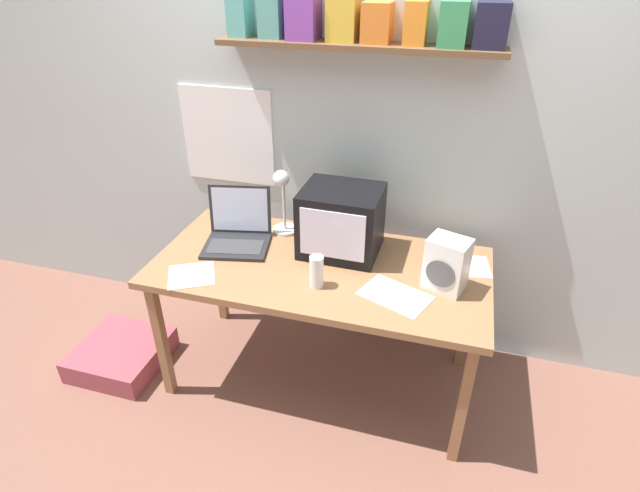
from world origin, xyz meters
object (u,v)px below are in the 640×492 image
desk_lamp (283,197)px  juice_glass (317,273)px  crt_monitor (341,221)px  space_heater (447,264)px  corner_desk (320,275)px  open_notebook (395,296)px  floor_cushion (122,354)px  loose_paper_near_monitor (192,275)px  printed_handout (460,266)px  laptop (238,230)px

desk_lamp → juice_glass: desk_lamp is taller
crt_monitor → juice_glass: size_ratio=2.52×
space_heater → crt_monitor: bearing=179.0°
juice_glass → desk_lamp: bearing=126.3°
desk_lamp → corner_desk: bearing=-51.1°
open_notebook → floor_cushion: size_ratio=0.75×
crt_monitor → loose_paper_near_monitor: size_ratio=1.37×
printed_handout → loose_paper_near_monitor: bearing=-160.1°
crt_monitor → desk_lamp: size_ratio=1.04×
space_heater → floor_cushion: 1.84m
corner_desk → open_notebook: open_notebook is taller
desk_lamp → juice_glass: bearing=-63.3°
crt_monitor → space_heater: bearing=-18.3°
corner_desk → loose_paper_near_monitor: bearing=-154.6°
crt_monitor → desk_lamp: (-0.32, 0.08, 0.05)m
open_notebook → floor_cushion: bearing=-177.4°
laptop → desk_lamp: 0.28m
corner_desk → desk_lamp: size_ratio=4.36×
crt_monitor → desk_lamp: desk_lamp is taller
open_notebook → laptop: bearing=164.0°
juice_glass → open_notebook: bearing=3.4°
printed_handout → floor_cushion: size_ratio=0.65×
desk_lamp → floor_cushion: (-0.82, -0.45, -0.87)m
desk_lamp → printed_handout: (0.90, -0.06, -0.21)m
floor_cushion → juice_glass: bearing=2.3°
desk_lamp → open_notebook: bearing=-40.4°
corner_desk → floor_cushion: (-1.08, -0.22, -0.60)m
juice_glass → floor_cushion: size_ratio=0.33×
laptop → printed_handout: laptop is taller
laptop → juice_glass: (0.49, -0.26, -0.00)m
crt_monitor → laptop: crt_monitor is taller
printed_handout → floor_cushion: (-1.72, -0.38, -0.66)m
crt_monitor → laptop: size_ratio=1.02×
space_heater → loose_paper_near_monitor: (-1.10, -0.22, -0.12)m
space_heater → printed_handout: bearing=90.1°
loose_paper_near_monitor → floor_cushion: 0.86m
juice_glass → loose_paper_near_monitor: (-0.57, -0.08, -0.06)m
open_notebook → juice_glass: bearing=-176.6°
loose_paper_near_monitor → open_notebook: bearing=6.5°
loose_paper_near_monitor → laptop: bearing=76.7°
corner_desk → crt_monitor: crt_monitor is taller
corner_desk → laptop: size_ratio=4.28×
space_heater → floor_cushion: (-1.65, -0.19, -0.78)m
corner_desk → space_heater: 0.60m
desk_lamp → printed_handout: size_ratio=1.24×
space_heater → loose_paper_near_monitor: space_heater is taller
open_notebook → loose_paper_near_monitor: (-0.91, -0.10, 0.00)m
crt_monitor → desk_lamp: bearing=166.9°
space_heater → floor_cushion: size_ratio=0.54×
juice_glass → space_heater: (0.54, 0.14, 0.05)m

